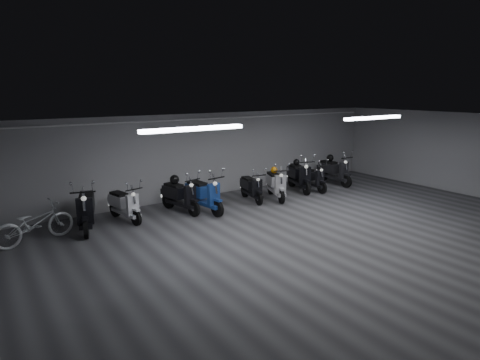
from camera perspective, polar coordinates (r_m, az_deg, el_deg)
floor at (r=10.19m, az=11.72°, el=-7.84°), size 14.00×10.00×0.01m
ceiling at (r=9.58m, az=12.48°, el=8.09°), size 14.00×10.00×0.01m
back_wall at (r=13.65m, az=-3.26°, el=3.78°), size 14.00×0.01×2.80m
right_wall at (r=15.57m, az=30.26°, el=3.16°), size 0.01×10.00×2.80m
fluor_strip_left at (r=8.56m, az=-6.70°, el=7.33°), size 2.40×0.18×0.08m
fluor_strip_right at (r=12.52m, az=18.66°, el=8.48°), size 2.40×0.18×0.08m
conduit at (r=13.44m, az=-3.13°, el=8.87°), size 13.60×0.05×0.05m
scooter_0 at (r=10.89m, az=-21.32°, el=-3.11°), size 1.17×2.04×1.44m
scooter_2 at (r=11.31m, az=-16.33°, el=-2.70°), size 0.89×1.74×1.24m
scooter_3 at (r=11.75m, az=-8.62°, el=-1.52°), size 0.98×1.87×1.33m
scooter_4 at (r=11.68m, az=-5.27°, el=-1.31°), size 0.89×1.96×1.41m
scooter_5 at (r=12.83m, az=1.69°, el=-0.48°), size 0.80×1.66×1.18m
scooter_6 at (r=13.14m, az=5.22°, el=0.08°), size 1.20×1.86×1.31m
scooter_7 at (r=14.28m, az=8.52°, el=1.26°), size 1.21×2.02×1.43m
scooter_8 at (r=14.41m, az=10.28°, el=0.86°), size 0.56×1.63×1.21m
scooter_9 at (r=15.51m, az=13.46°, el=1.89°), size 0.69×1.89×1.39m
bicycle at (r=10.55m, az=-27.55°, el=-4.99°), size 1.90×1.04×1.17m
helmet_0 at (r=13.31m, az=4.92°, el=1.45°), size 0.23×0.23×0.23m
helmet_1 at (r=14.46m, az=8.13°, el=2.57°), size 0.23×0.23×0.23m
helmet_2 at (r=11.87m, az=-9.42°, el=0.08°), size 0.28×0.28×0.28m
helmet_3 at (r=15.63m, az=12.84°, el=3.13°), size 0.27×0.27×0.27m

